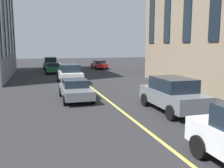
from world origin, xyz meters
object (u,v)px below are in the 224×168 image
at_px(car_white_oncoming, 70,74).
at_px(car_green_parked_b, 50,63).
at_px(car_grey_far, 172,94).
at_px(car_grey_parked_a, 76,89).
at_px(car_red_mid, 99,64).
at_px(car_green_near, 53,68).

distance_m(car_white_oncoming, car_green_parked_b, 16.46).
bearing_deg(car_grey_far, car_grey_parked_a, 46.09).
height_order(car_grey_parked_a, car_red_mid, same).
relative_size(car_red_mid, car_green_parked_b, 0.94).
bearing_deg(car_grey_parked_a, car_green_near, 1.67).
relative_size(car_grey_far, car_green_parked_b, 1.00).
bearing_deg(car_green_parked_b, car_grey_parked_a, -178.70).
xyz_separation_m(car_grey_far, car_red_mid, (26.61, -2.21, -0.27)).
distance_m(car_grey_far, car_green_near, 22.84).
bearing_deg(car_grey_parked_a, car_green_parked_b, 1.30).
bearing_deg(car_red_mid, car_grey_far, 175.24).
xyz_separation_m(car_green_near, car_red_mid, (4.37, -7.44, 0.00)).
distance_m(car_grey_far, car_white_oncoming, 12.61).
bearing_deg(car_white_oncoming, car_red_mid, -23.57).
distance_m(car_grey_parked_a, car_red_mid, 23.13).
xyz_separation_m(car_grey_far, car_white_oncoming, (11.89, 4.21, 0.00)).
xyz_separation_m(car_white_oncoming, car_green_parked_b, (16.42, 1.04, 0.00)).
distance_m(car_grey_parked_a, car_green_near, 17.70).
distance_m(car_grey_far, car_green_parked_b, 28.79).
bearing_deg(car_green_near, car_red_mid, -59.55).
distance_m(car_grey_far, car_red_mid, 26.70).
height_order(car_white_oncoming, car_green_parked_b, same).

